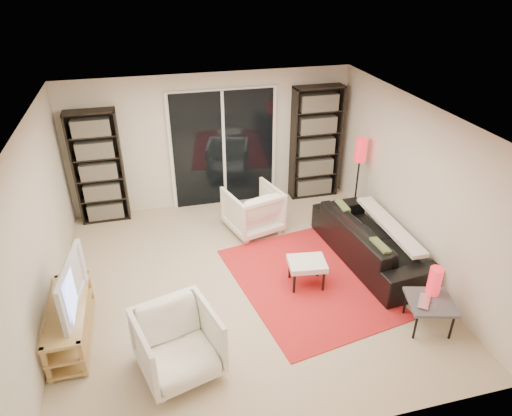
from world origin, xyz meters
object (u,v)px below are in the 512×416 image
object	(u,v)px
armchair_back	(253,210)
floor_lamp	(360,158)
ottoman	(307,265)
bookshelf_left	(98,168)
sofa	(371,240)
tv_stand	(70,322)
armchair_front	(178,344)
bookshelf_right	(316,143)
side_table	(430,303)

from	to	relation	value
armchair_back	floor_lamp	bearing A→B (deg)	164.04
armchair_back	ottoman	size ratio (longest dim) A/B	1.49
ottoman	armchair_back	bearing A→B (deg)	102.62
bookshelf_left	armchair_back	bearing A→B (deg)	-22.31
sofa	ottoman	world-z (taller)	sofa
ottoman	tv_stand	bearing A→B (deg)	-174.64
armchair_front	floor_lamp	world-z (taller)	floor_lamp
bookshelf_right	armchair_back	world-z (taller)	bookshelf_right
bookshelf_left	tv_stand	world-z (taller)	bookshelf_left
bookshelf_right	side_table	size ratio (longest dim) A/B	3.17
sofa	ottoman	xyz separation A→B (m)	(-1.15, -0.37, 0.02)
sofa	side_table	size ratio (longest dim) A/B	3.37
bookshelf_left	floor_lamp	size ratio (longest dim) A/B	1.33
bookshelf_right	sofa	xyz separation A→B (m)	(0.08, -2.25, -0.72)
sofa	armchair_back	size ratio (longest dim) A/B	2.67
tv_stand	sofa	distance (m)	4.28
tv_stand	armchair_back	bearing A→B (deg)	35.23
sofa	bookshelf_right	bearing A→B (deg)	-3.85
armchair_front	side_table	world-z (taller)	armchair_front
bookshelf_right	bookshelf_left	bearing A→B (deg)	180.00
bookshelf_right	sofa	distance (m)	2.37
ottoman	side_table	bearing A→B (deg)	-44.14
bookshelf_right	ottoman	distance (m)	2.92
floor_lamp	sofa	bearing A→B (deg)	-104.26
bookshelf_right	side_table	bearing A→B (deg)	-88.35
bookshelf_right	floor_lamp	world-z (taller)	bookshelf_right
floor_lamp	armchair_back	bearing A→B (deg)	179.62
bookshelf_right	sofa	bearing A→B (deg)	-87.94
armchair_front	floor_lamp	distance (m)	4.36
bookshelf_left	ottoman	size ratio (longest dim) A/B	3.49
tv_stand	floor_lamp	size ratio (longest dim) A/B	0.91
armchair_front	floor_lamp	bearing A→B (deg)	23.14
armchair_front	side_table	xyz separation A→B (m)	(3.06, -0.07, -0.03)
sofa	armchair_back	world-z (taller)	armchair_back
armchair_front	ottoman	world-z (taller)	armchair_front
tv_stand	armchair_back	xyz separation A→B (m)	(2.71, 1.92, 0.12)
bookshelf_left	armchair_front	bearing A→B (deg)	-76.27
bookshelf_left	armchair_front	xyz separation A→B (m)	(0.90, -3.70, -0.59)
bookshelf_right	armchair_back	xyz separation A→B (m)	(-1.44, -0.99, -0.67)
armchair_front	floor_lamp	size ratio (longest dim) A/B	0.58
armchair_front	side_table	distance (m)	3.06
armchair_back	armchair_front	xyz separation A→B (m)	(-1.51, -2.71, 0.01)
bookshelf_left	floor_lamp	bearing A→B (deg)	-13.28
ottoman	bookshelf_left	bearing A→B (deg)	136.68
armchair_back	sofa	bearing A→B (deg)	124.68
armchair_front	ottoman	xyz separation A→B (m)	(1.87, 1.08, -0.04)
bookshelf_left	side_table	size ratio (longest dim) A/B	2.94
tv_stand	floor_lamp	xyz separation A→B (m)	(4.55, 1.91, 0.86)
sofa	armchair_front	world-z (taller)	armchair_front
side_table	bookshelf_left	bearing A→B (deg)	136.43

